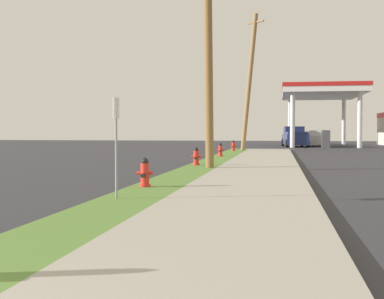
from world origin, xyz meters
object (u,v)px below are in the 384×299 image
(fire_hydrant_second, at_px, (145,174))
(fire_hydrant_fourth, at_px, (220,150))
(fire_hydrant_fifth, at_px, (233,146))
(fire_hydrant_third, at_px, (196,157))
(car_white_by_near_pump, at_px, (317,139))
(truck_navy_at_forecourt, at_px, (295,137))
(street_sign_post, at_px, (116,126))
(car_silver_by_far_pump, at_px, (308,138))
(utility_pole_background, at_px, (249,82))
(utility_pole_midground, at_px, (208,34))

(fire_hydrant_second, distance_m, fire_hydrant_fourth, 16.18)
(fire_hydrant_fifth, bearing_deg, fire_hydrant_third, -90.62)
(car_white_by_near_pump, xyz_separation_m, truck_navy_at_forecourt, (-2.28, -3.05, 0.19))
(fire_hydrant_third, xyz_separation_m, street_sign_post, (0.02, -10.89, 1.19))
(fire_hydrant_fifth, bearing_deg, fire_hydrant_second, -90.33)
(car_silver_by_far_pump, bearing_deg, utility_pole_background, -103.05)
(car_silver_by_far_pump, bearing_deg, fire_hydrant_fourth, -101.22)
(utility_pole_midground, bearing_deg, fire_hydrant_second, -95.06)
(fire_hydrant_third, relative_size, truck_navy_at_forecourt, 0.13)
(fire_hydrant_third, height_order, car_white_by_near_pump, car_white_by_near_pump)
(street_sign_post, distance_m, car_silver_by_far_pump, 51.70)
(utility_pole_midground, height_order, truck_navy_at_forecourt, utility_pole_midground)
(fire_hydrant_fourth, bearing_deg, fire_hydrant_third, -91.20)
(fire_hydrant_second, relative_size, car_white_by_near_pump, 0.16)
(fire_hydrant_fourth, distance_m, car_white_by_near_pump, 26.67)
(fire_hydrant_second, relative_size, utility_pole_background, 0.08)
(fire_hydrant_second, xyz_separation_m, utility_pole_midground, (0.64, 7.27, 4.84))
(fire_hydrant_second, relative_size, car_silver_by_far_pump, 0.16)
(fire_hydrant_fourth, relative_size, utility_pole_background, 0.08)
(fire_hydrant_fourth, height_order, car_white_by_near_pump, car_white_by_near_pump)
(utility_pole_background, xyz_separation_m, truck_navy_at_forecourt, (3.64, 13.35, -4.21))
(fire_hydrant_third, xyz_separation_m, utility_pole_midground, (0.67, -1.28, 4.84))
(truck_navy_at_forecourt, bearing_deg, fire_hydrant_fifth, -107.96)
(utility_pole_midground, distance_m, utility_pole_background, 18.27)
(street_sign_post, distance_m, truck_navy_at_forecourt, 41.50)
(fire_hydrant_third, bearing_deg, truck_navy_at_forecourt, 80.87)
(street_sign_post, xyz_separation_m, car_white_by_near_pump, (7.13, 44.26, -0.91))
(fire_hydrant_second, distance_m, fire_hydrant_third, 8.55)
(fire_hydrant_second, relative_size, fire_hydrant_fourth, 1.00)
(fire_hydrant_third, height_order, fire_hydrant_fourth, same)
(fire_hydrant_third, distance_m, fire_hydrant_fifth, 15.81)
(fire_hydrant_fourth, distance_m, utility_pole_midground, 10.16)
(street_sign_post, bearing_deg, fire_hydrant_second, 89.81)
(fire_hydrant_second, relative_size, street_sign_post, 0.35)
(fire_hydrant_fifth, height_order, utility_pole_background, utility_pole_background)
(fire_hydrant_fourth, bearing_deg, car_silver_by_far_pump, 78.78)
(street_sign_post, relative_size, car_white_by_near_pump, 0.46)
(car_white_by_near_pump, distance_m, truck_navy_at_forecourt, 3.81)
(fire_hydrant_fourth, distance_m, street_sign_post, 18.56)
(fire_hydrant_fourth, bearing_deg, utility_pole_background, 83.46)
(utility_pole_background, height_order, car_silver_by_far_pump, utility_pole_background)
(fire_hydrant_third, bearing_deg, car_white_by_near_pump, 77.90)
(fire_hydrant_second, height_order, utility_pole_midground, utility_pole_midground)
(fire_hydrant_fourth, relative_size, fire_hydrant_fifth, 1.00)
(utility_pole_background, distance_m, car_white_by_near_pump, 17.98)
(fire_hydrant_second, xyz_separation_m, street_sign_post, (-0.01, -2.34, 1.19))
(car_silver_by_far_pump, bearing_deg, fire_hydrant_second, -97.71)
(utility_pole_midground, relative_size, car_white_by_near_pump, 2.22)
(fire_hydrant_second, bearing_deg, car_white_by_near_pump, 80.35)
(fire_hydrant_second, xyz_separation_m, utility_pole_background, (1.20, 25.53, 4.68))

